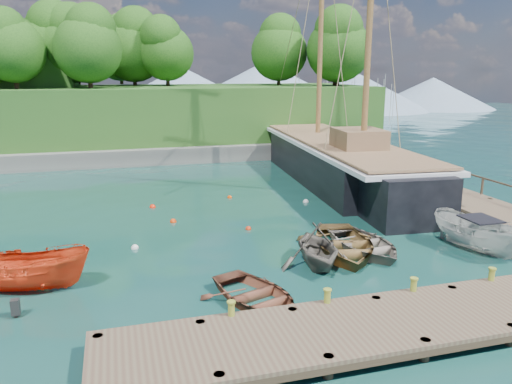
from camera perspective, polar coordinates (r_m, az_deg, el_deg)
ground at (r=20.64m, az=4.85°, el=-7.58°), size 160.00×160.00×0.00m
dock_near at (r=16.14m, az=20.26°, el=-13.11°), size 20.00×3.20×1.10m
dock_east at (r=31.80m, az=19.96°, el=0.12°), size 3.20×24.00×1.10m
bollard_0 at (r=15.15m, az=-2.80°, el=-15.92°), size 0.26×0.26×0.45m
bollard_1 at (r=16.00m, az=8.05°, el=-14.32°), size 0.26×0.26×0.45m
bollard_2 at (r=17.34m, az=17.38°, el=-12.52°), size 0.26×0.26×0.45m
bollard_3 at (r=19.06m, az=25.09°, el=-10.77°), size 0.26×0.26×0.45m
rowboat_0 at (r=16.87m, az=0.07°, el=-12.62°), size 4.00×4.69×0.82m
rowboat_1 at (r=20.00m, az=6.96°, el=-8.34°), size 3.41×3.82×1.83m
rowboat_2 at (r=21.42m, az=9.91°, el=-6.92°), size 4.70×5.75×1.04m
rowboat_3 at (r=21.82m, az=12.23°, el=-6.64°), size 3.53×4.64×0.90m
motorboat_orange at (r=19.47m, az=-24.45°, el=-10.19°), size 4.61×2.52×1.68m
cabin_boat_white at (r=23.39m, az=23.96°, el=-6.15°), size 2.76×4.76×1.73m
schooner at (r=34.75m, az=9.23°, el=3.21°), size 7.15×29.51×21.97m
mooring_buoy_0 at (r=22.27m, az=-13.67°, el=-6.30°), size 0.33×0.33×0.33m
mooring_buoy_1 at (r=25.62m, az=-9.44°, el=-3.42°), size 0.33×0.33×0.33m
mooring_buoy_2 at (r=24.16m, az=-0.88°, el=-4.29°), size 0.29×0.29×0.29m
mooring_buoy_3 at (r=29.16m, az=5.71°, el=-1.18°), size 0.33×0.33×0.33m
mooring_buoy_4 at (r=28.53m, az=-11.74°, el=-1.74°), size 0.34×0.34×0.34m
mooring_buoy_5 at (r=30.06m, az=-3.03°, el=-0.67°), size 0.27×0.27×0.27m
headland at (r=49.68m, az=-23.25°, el=10.45°), size 51.00×19.31×12.90m
distant_ridge at (r=88.70m, az=-8.88°, el=11.61°), size 117.00×40.00×10.00m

